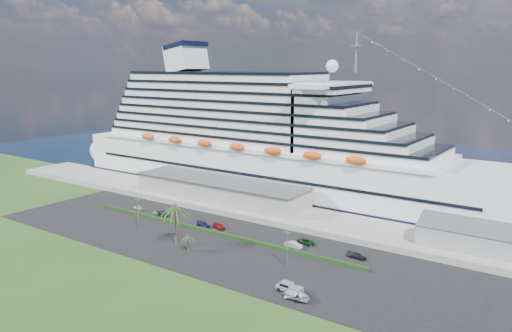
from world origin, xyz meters
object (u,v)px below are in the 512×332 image
Objects in this scene: cruise_ship at (270,145)px; parked_car_3 at (203,224)px; boat_trailer at (297,295)px; pickup_truck at (289,287)px.

parked_car_3 is at bearing -80.45° from cruise_ship.
cruise_ship is at bearing 126.80° from boat_trailer.
parked_car_3 is at bearing 152.20° from pickup_truck.
pickup_truck is at bearing -100.93° from parked_car_3.
pickup_truck is 0.89× the size of boat_trailer.
parked_car_3 is 0.86× the size of pickup_truck.
pickup_truck is (40.74, -21.48, 0.38)m from parked_car_3.
boat_trailer is (51.40, -68.70, -15.41)m from cruise_ship.
pickup_truck is 3.81m from boat_trailer.
cruise_ship is 34.56× the size of pickup_truck.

